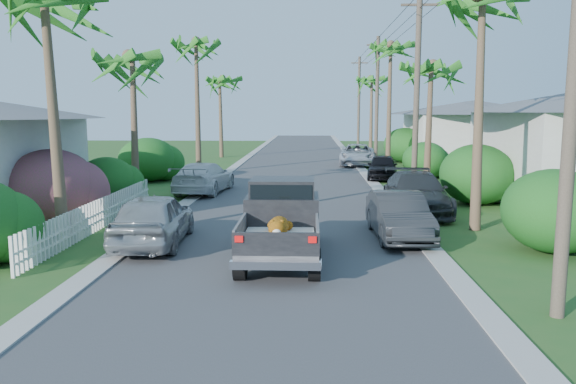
{
  "coord_description": "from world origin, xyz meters",
  "views": [
    {
      "loc": [
        0.9,
        -12.38,
        3.87
      ],
      "look_at": [
        0.23,
        4.58,
        1.4
      ],
      "focal_mm": 35.0,
      "sensor_mm": 36.0,
      "label": 1
    }
  ],
  "objects_px": {
    "parked_car_rd": "(357,155)",
    "utility_pole_c": "(377,100)",
    "palm_l_c": "(196,43)",
    "house_right_far": "(473,134)",
    "utility_pole_a": "(575,69)",
    "utility_pole_b": "(417,94)",
    "pickup_truck": "(282,219)",
    "parked_car_rm": "(416,193)",
    "palm_r_d": "(372,79)",
    "palm_r_c": "(391,46)",
    "parked_car_ln": "(154,219)",
    "palm_l_d": "(220,79)",
    "utility_pole_d": "(359,103)",
    "palm_r_b": "(431,66)",
    "parked_car_lf": "(204,178)",
    "parked_car_rf": "(382,167)",
    "palm_l_b": "(131,57)",
    "parked_car_rn": "(399,216)"
  },
  "relations": [
    {
      "from": "palm_r_d",
      "to": "parked_car_ln",
      "type": "bearing_deg",
      "value": -105.4
    },
    {
      "from": "parked_car_rf",
      "to": "utility_pole_c",
      "type": "bearing_deg",
      "value": 93.64
    },
    {
      "from": "parked_car_rn",
      "to": "parked_car_lf",
      "type": "relative_size",
      "value": 0.85
    },
    {
      "from": "parked_car_rm",
      "to": "utility_pole_b",
      "type": "relative_size",
      "value": 0.58
    },
    {
      "from": "palm_l_c",
      "to": "house_right_far",
      "type": "xyz_separation_m",
      "value": [
        19.0,
        8.0,
        -5.79
      ]
    },
    {
      "from": "parked_car_rn",
      "to": "utility_pole_a",
      "type": "distance_m",
      "value": 7.81
    },
    {
      "from": "pickup_truck",
      "to": "parked_car_rn",
      "type": "relative_size",
      "value": 1.22
    },
    {
      "from": "parked_car_rm",
      "to": "palm_l_b",
      "type": "bearing_deg",
      "value": 166.34
    },
    {
      "from": "palm_r_c",
      "to": "utility_pole_d",
      "type": "xyz_separation_m",
      "value": [
        -0.6,
        17.0,
        -3.51
      ]
    },
    {
      "from": "palm_r_b",
      "to": "palm_r_d",
      "type": "distance_m",
      "value": 25.01
    },
    {
      "from": "pickup_truck",
      "to": "palm_l_c",
      "type": "bearing_deg",
      "value": 107.35
    },
    {
      "from": "parked_car_rf",
      "to": "palm_l_c",
      "type": "xyz_separation_m",
      "value": [
        -11.0,
        2.56,
        7.22
      ]
    },
    {
      "from": "parked_car_rd",
      "to": "palm_l_c",
      "type": "bearing_deg",
      "value": -146.83
    },
    {
      "from": "pickup_truck",
      "to": "palm_r_d",
      "type": "distance_m",
      "value": 38.68
    },
    {
      "from": "palm_l_d",
      "to": "palm_l_b",
      "type": "bearing_deg",
      "value": -90.78
    },
    {
      "from": "pickup_truck",
      "to": "parked_car_rf",
      "type": "xyz_separation_m",
      "value": [
        4.84,
        17.16,
        -0.32
      ]
    },
    {
      "from": "palm_l_c",
      "to": "utility_pole_a",
      "type": "relative_size",
      "value": 1.02
    },
    {
      "from": "utility_pole_a",
      "to": "utility_pole_b",
      "type": "relative_size",
      "value": 1.0
    },
    {
      "from": "parked_car_rm",
      "to": "palm_l_b",
      "type": "relative_size",
      "value": 0.71
    },
    {
      "from": "parked_car_ln",
      "to": "utility_pole_b",
      "type": "height_order",
      "value": "utility_pole_b"
    },
    {
      "from": "parked_car_rm",
      "to": "parked_car_ln",
      "type": "bearing_deg",
      "value": -145.74
    },
    {
      "from": "palm_r_b",
      "to": "utility_pole_b",
      "type": "distance_m",
      "value": 2.61
    },
    {
      "from": "palm_l_c",
      "to": "house_right_far",
      "type": "relative_size",
      "value": 1.02
    },
    {
      "from": "pickup_truck",
      "to": "utility_pole_a",
      "type": "xyz_separation_m",
      "value": [
        5.44,
        -4.28,
        3.59
      ]
    },
    {
      "from": "parked_car_rm",
      "to": "palm_r_d",
      "type": "height_order",
      "value": "palm_r_d"
    },
    {
      "from": "parked_car_rf",
      "to": "utility_pole_a",
      "type": "relative_size",
      "value": 0.45
    },
    {
      "from": "parked_car_rd",
      "to": "palm_l_b",
      "type": "distance_m",
      "value": 19.82
    },
    {
      "from": "parked_car_rd",
      "to": "utility_pole_c",
      "type": "bearing_deg",
      "value": 23.97
    },
    {
      "from": "palm_r_d",
      "to": "palm_r_b",
      "type": "bearing_deg",
      "value": -89.77
    },
    {
      "from": "palm_l_b",
      "to": "parked_car_lf",
      "type": "bearing_deg",
      "value": 33.17
    },
    {
      "from": "parked_car_rd",
      "to": "utility_pole_b",
      "type": "relative_size",
      "value": 0.59
    },
    {
      "from": "parked_car_rf",
      "to": "parked_car_ln",
      "type": "relative_size",
      "value": 0.9
    },
    {
      "from": "parked_car_lf",
      "to": "parked_car_rf",
      "type": "bearing_deg",
      "value": -141.96
    },
    {
      "from": "pickup_truck",
      "to": "palm_r_c",
      "type": "height_order",
      "value": "palm_r_c"
    },
    {
      "from": "parked_car_rd",
      "to": "palm_r_c",
      "type": "bearing_deg",
      "value": -33.39
    },
    {
      "from": "parked_car_lf",
      "to": "palm_l_d",
      "type": "relative_size",
      "value": 0.64
    },
    {
      "from": "utility_pole_d",
      "to": "parked_car_rm",
      "type": "bearing_deg",
      "value": -91.11
    },
    {
      "from": "utility_pole_c",
      "to": "palm_r_b",
      "type": "bearing_deg",
      "value": -85.6
    },
    {
      "from": "parked_car_rd",
      "to": "utility_pole_d",
      "type": "relative_size",
      "value": 0.59
    },
    {
      "from": "pickup_truck",
      "to": "utility_pole_b",
      "type": "relative_size",
      "value": 0.57
    },
    {
      "from": "palm_l_d",
      "to": "utility_pole_d",
      "type": "distance_m",
      "value": 15.19
    },
    {
      "from": "palm_l_d",
      "to": "palm_r_d",
      "type": "xyz_separation_m",
      "value": [
        13.0,
        6.0,
        0.29
      ]
    },
    {
      "from": "pickup_truck",
      "to": "palm_l_b",
      "type": "distance_m",
      "value": 13.01
    },
    {
      "from": "parked_car_rf",
      "to": "palm_l_d",
      "type": "relative_size",
      "value": 0.53
    },
    {
      "from": "parked_car_rf",
      "to": "palm_l_c",
      "type": "height_order",
      "value": "palm_l_c"
    },
    {
      "from": "palm_r_b",
      "to": "palm_l_d",
      "type": "bearing_deg",
      "value": 124.59
    },
    {
      "from": "parked_car_rd",
      "to": "palm_r_d",
      "type": "bearing_deg",
      "value": 84.61
    },
    {
      "from": "parked_car_lf",
      "to": "utility_pole_a",
      "type": "relative_size",
      "value": 0.55
    },
    {
      "from": "palm_l_c",
      "to": "palm_r_b",
      "type": "bearing_deg",
      "value": -29.05
    },
    {
      "from": "parked_car_rm",
      "to": "palm_r_b",
      "type": "height_order",
      "value": "palm_r_b"
    }
  ]
}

